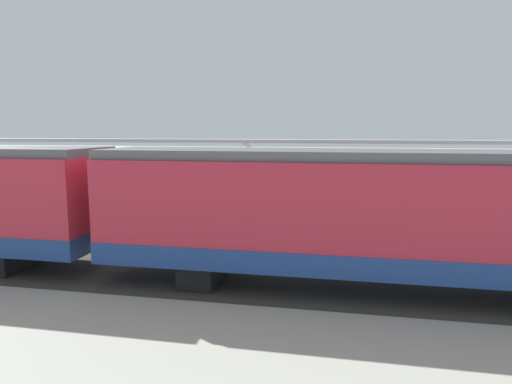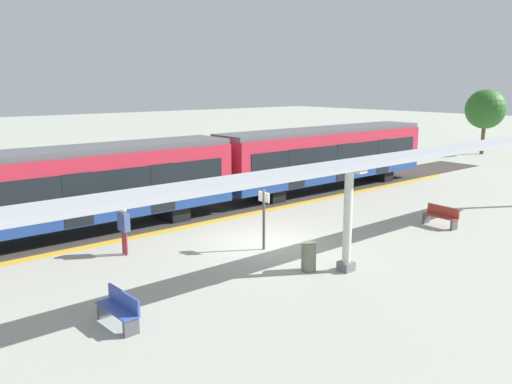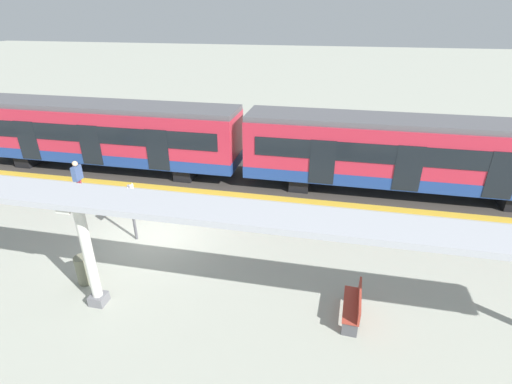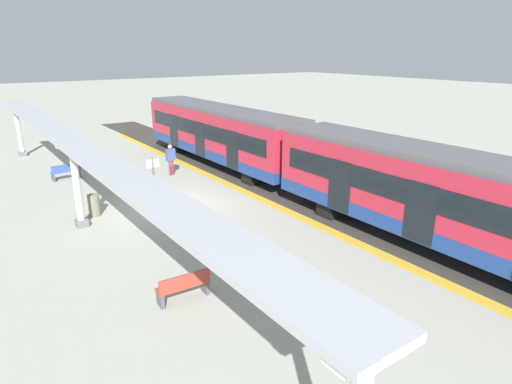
# 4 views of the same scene
# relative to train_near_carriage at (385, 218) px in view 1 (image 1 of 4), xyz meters

# --- Properties ---
(ground_plane) EXTENTS (176.00, 176.00, 0.00)m
(ground_plane) POSITION_rel_train_near_carriage_xyz_m (5.82, 5.39, -1.83)
(ground_plane) COLOR #9FA395
(tactile_edge_strip) EXTENTS (0.51, 36.97, 0.01)m
(tactile_edge_strip) POSITION_rel_train_near_carriage_xyz_m (1.85, 5.39, -1.83)
(tactile_edge_strip) COLOR gold
(tactile_edge_strip) RESTS_ON ground
(trackbed) EXTENTS (3.20, 48.97, 0.01)m
(trackbed) POSITION_rel_train_near_carriage_xyz_m (-0.01, 5.39, -1.83)
(trackbed) COLOR #38332D
(trackbed) RESTS_ON ground
(train_near_carriage) EXTENTS (2.65, 14.31, 3.48)m
(train_near_carriage) POSITION_rel_train_near_carriage_xyz_m (0.00, 0.00, 0.00)
(train_near_carriage) COLOR #B32336
(train_near_carriage) RESTS_ON ground
(canopy_pillar_second) EXTENTS (1.10, 0.44, 3.37)m
(canopy_pillar_second) POSITION_rel_train_near_carriage_xyz_m (9.59, 5.47, -0.12)
(canopy_pillar_second) COLOR slate
(canopy_pillar_second) RESTS_ON ground
(canopy_beam) EXTENTS (1.20, 29.73, 0.16)m
(canopy_beam) POSITION_rel_train_near_carriage_xyz_m (9.59, 5.22, 1.61)
(canopy_beam) COLOR #A8AAB2
(canopy_beam) RESTS_ON canopy_pillar_nearest
(bench_near_end) EXTENTS (1.52, 0.51, 0.86)m
(bench_near_end) POSITION_rel_train_near_carriage_xyz_m (8.51, -1.82, -1.39)
(bench_near_end) COLOR #354DA8
(bench_near_end) RESTS_ON ground
(bench_mid_platform) EXTENTS (1.52, 0.52, 0.86)m
(bench_mid_platform) POSITION_rel_train_near_carriage_xyz_m (8.66, 12.65, -1.39)
(bench_mid_platform) COLOR #A1382A
(bench_mid_platform) RESTS_ON ground
(trash_bin) EXTENTS (0.48, 0.48, 0.93)m
(trash_bin) POSITION_rel_train_near_carriage_xyz_m (8.81, 4.54, -1.37)
(trash_bin) COLOR #6C6D58
(trash_bin) RESTS_ON ground
(platform_info_sign) EXTENTS (0.56, 0.10, 2.20)m
(platform_info_sign) POSITION_rel_train_near_carriage_xyz_m (6.23, 4.86, -0.51)
(platform_info_sign) COLOR #4C4C51
(platform_info_sign) RESTS_ON ground
(passenger_waiting_near_edge) EXTENTS (0.52, 0.26, 1.74)m
(passenger_waiting_near_edge) POSITION_rel_train_near_carriage_xyz_m (3.54, 0.72, -0.74)
(passenger_waiting_near_edge) COLOR maroon
(passenger_waiting_near_edge) RESTS_ON ground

